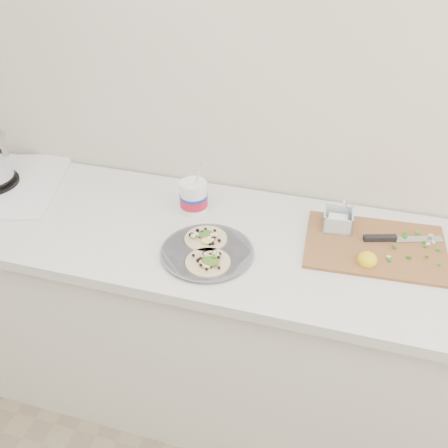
# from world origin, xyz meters

# --- Properties ---
(counter) EXTENTS (2.44, 0.66, 0.90)m
(counter) POSITION_xyz_m (0.00, 1.43, 0.45)
(counter) COLOR silver
(counter) RESTS_ON ground
(taco_plate) EXTENTS (0.31, 0.31, 0.04)m
(taco_plate) POSITION_xyz_m (0.05, 1.30, 0.92)
(taco_plate) COLOR #5B5B62
(taco_plate) RESTS_ON counter
(tub) EXTENTS (0.10, 0.10, 0.23)m
(tub) POSITION_xyz_m (-0.08, 1.53, 0.97)
(tub) COLOR white
(tub) RESTS_ON counter
(cutboard) EXTENTS (0.48, 0.35, 0.07)m
(cutboard) POSITION_xyz_m (0.57, 1.50, 0.92)
(cutboard) COLOR brown
(cutboard) RESTS_ON counter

